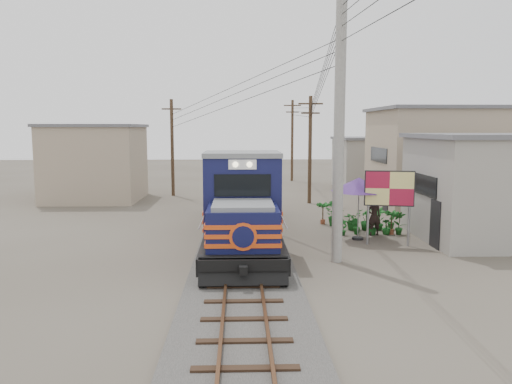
{
  "coord_description": "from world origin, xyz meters",
  "views": [
    {
      "loc": [
        -0.1,
        -18.53,
        4.96
      ],
      "look_at": [
        0.6,
        2.84,
        2.2
      ],
      "focal_mm": 35.0,
      "sensor_mm": 36.0,
      "label": 1
    }
  ],
  "objects_px": {
    "billboard": "(389,191)",
    "market_umbrella": "(359,185)",
    "locomotive": "(242,200)",
    "vendor": "(374,216)"
  },
  "relations": [
    {
      "from": "billboard",
      "to": "vendor",
      "type": "distance_m",
      "value": 2.46
    },
    {
      "from": "locomotive",
      "to": "vendor",
      "type": "relative_size",
      "value": 8.86
    },
    {
      "from": "billboard",
      "to": "market_umbrella",
      "type": "height_order",
      "value": "billboard"
    },
    {
      "from": "billboard",
      "to": "market_umbrella",
      "type": "relative_size",
      "value": 0.96
    },
    {
      "from": "locomotive",
      "to": "billboard",
      "type": "height_order",
      "value": "locomotive"
    },
    {
      "from": "market_umbrella",
      "to": "vendor",
      "type": "bearing_deg",
      "value": 41.41
    },
    {
      "from": "locomotive",
      "to": "market_umbrella",
      "type": "distance_m",
      "value": 5.27
    },
    {
      "from": "market_umbrella",
      "to": "locomotive",
      "type": "bearing_deg",
      "value": 171.93
    },
    {
      "from": "locomotive",
      "to": "vendor",
      "type": "bearing_deg",
      "value": 0.92
    },
    {
      "from": "billboard",
      "to": "vendor",
      "type": "xyz_separation_m",
      "value": [
        -0.07,
        1.98,
        -1.45
      ]
    }
  ]
}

